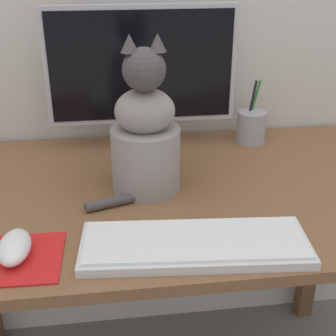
{
  "coord_description": "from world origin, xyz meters",
  "views": [
    {
      "loc": [
        -0.12,
        -0.96,
        1.25
      ],
      "look_at": [
        -0.01,
        -0.12,
        0.84
      ],
      "focal_mm": 50.0,
      "sensor_mm": 36.0,
      "label": 1
    }
  ],
  "objects": [
    {
      "name": "desk",
      "position": [
        0.0,
        0.0,
        0.62
      ],
      "size": [
        1.19,
        0.68,
        0.73
      ],
      "color": "brown",
      "rests_on": "ground_plane"
    },
    {
      "name": "computer_mouse_left",
      "position": [
        -0.3,
        -0.23,
        0.75
      ],
      "size": [
        0.06,
        0.11,
        0.04
      ],
      "color": "white",
      "rests_on": "mousepad_left"
    },
    {
      "name": "keyboard",
      "position": [
        0.03,
        -0.24,
        0.74
      ],
      "size": [
        0.44,
        0.19,
        0.02
      ],
      "rotation": [
        0.0,
        0.0,
        -0.08
      ],
      "color": "silver",
      "rests_on": "desk"
    },
    {
      "name": "cat",
      "position": [
        -0.04,
        0.01,
        0.86
      ],
      "size": [
        0.22,
        0.19,
        0.36
      ],
      "rotation": [
        0.0,
        0.0,
        -0.05
      ],
      "color": "gray",
      "rests_on": "desk"
    },
    {
      "name": "mousepad_left",
      "position": [
        -0.31,
        -0.23,
        0.73
      ],
      "size": [
        0.18,
        0.16,
        0.0
      ],
      "rotation": [
        0.0,
        0.0,
        -0.02
      ],
      "color": "red",
      "rests_on": "desk"
    },
    {
      "name": "monitor",
      "position": [
        -0.03,
        0.25,
        0.94
      ],
      "size": [
        0.5,
        0.17,
        0.38
      ],
      "color": "#B2B2B7",
      "rests_on": "desk"
    },
    {
      "name": "pen_cup",
      "position": [
        0.28,
        0.25,
        0.77
      ],
      "size": [
        0.08,
        0.08,
        0.18
      ],
      "color": "#99999E",
      "rests_on": "desk"
    }
  ]
}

